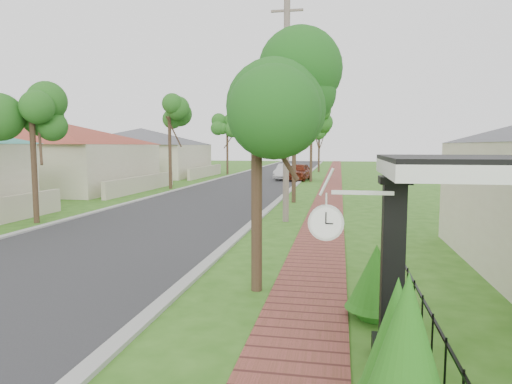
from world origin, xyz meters
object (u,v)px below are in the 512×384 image
Objects in this scene: porch_post at (392,277)px; station_clock at (329,220)px; near_tree at (257,95)px; parked_car_red at (298,172)px; parked_car_white at (286,172)px; utility_pole at (286,112)px.

porch_post reaches higher than station_clock.
porch_post is at bearing -46.77° from near_tree.
station_clock is (3.28, -32.40, 1.22)m from parked_car_red.
near_tree is (-2.35, 2.50, 2.79)m from porch_post.
parked_car_white is 21.90m from utility_pole.
parked_car_red is 29.73m from near_tree.
near_tree is at bearing -79.32° from parked_car_white.
utility_pole reaches higher than near_tree.
station_clock is at bearing -77.24° from parked_car_white.
porch_post is 4.42m from near_tree.
utility_pole reaches higher than station_clock.
porch_post is at bearing -74.92° from parked_car_red.
parked_car_white is at bearing 95.47° from near_tree.
near_tree is at bearing 133.23° from porch_post.
porch_post is 11.75m from utility_pole.
utility_pole is (1.39, -21.00, 3.48)m from parked_car_red.
utility_pole is at bearing 104.08° from porch_post.
porch_post is at bearing -75.65° from parked_car_white.
utility_pole reaches higher than parked_car_red.
near_tree is 4.56× the size of station_clock.
parked_car_red is at bearing 95.78° from station_clock.
parked_car_red is 1.04× the size of parked_car_white.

